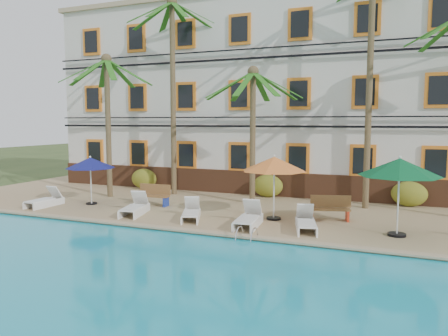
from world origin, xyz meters
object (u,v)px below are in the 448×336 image
at_px(lounger_c, 191,213).
at_px(lounger_d, 248,218).
at_px(pool_ladder, 247,238).
at_px(umbrella_blue, 90,163).
at_px(lounger_b, 135,207).
at_px(umbrella_red, 274,164).
at_px(palm_c, 253,114).
at_px(lounger_e, 306,222).
at_px(palm_d, 371,52).
at_px(lounger_a, 45,200).
at_px(bench_right, 329,208).
at_px(palm_a, 108,104).
at_px(bench_left, 153,195).
at_px(umbrella_green, 400,168).
at_px(palm_b, 173,72).

relative_size(lounger_c, lounger_d, 0.92).
bearing_deg(pool_ladder, umbrella_blue, 161.44).
bearing_deg(pool_ladder, lounger_d, 107.21).
bearing_deg(lounger_b, umbrella_red, 13.04).
bearing_deg(palm_c, lounger_e, -50.72).
xyz_separation_m(palm_d, pool_ladder, (-3.08, -6.54, -6.53)).
relative_size(lounger_a, lounger_e, 0.94).
relative_size(umbrella_red, bench_right, 1.56).
bearing_deg(umbrella_red, palm_d, 49.94).
bearing_deg(lounger_a, palm_a, 71.19).
relative_size(lounger_a, lounger_b, 0.90).
xyz_separation_m(palm_d, lounger_d, (-3.54, -5.07, -6.24)).
bearing_deg(lounger_a, palm_d, 20.70).
height_order(umbrella_red, lounger_b, umbrella_red).
distance_m(lounger_a, lounger_b, 4.59).
bearing_deg(bench_left, lounger_a, -154.83).
relative_size(lounger_b, lounger_d, 1.00).
height_order(lounger_e, bench_left, bench_left).
bearing_deg(lounger_e, palm_c, 129.28).
bearing_deg(umbrella_blue, palm_d, 18.12).
bearing_deg(umbrella_blue, palm_c, 23.61).
relative_size(umbrella_green, pool_ladder, 3.50).
distance_m(palm_b, umbrella_red, 8.36).
xyz_separation_m(palm_b, pool_ladder, (6.25, -6.65, -6.14)).
distance_m(palm_c, palm_d, 5.49).
relative_size(palm_a, umbrella_green, 2.66).
xyz_separation_m(palm_b, bench_right, (8.26, -3.05, -5.67)).
distance_m(palm_c, lounger_a, 9.86).
height_order(umbrella_blue, pool_ladder, umbrella_blue).
relative_size(lounger_a, lounger_d, 0.90).
relative_size(bench_left, pool_ladder, 2.04).
relative_size(bench_left, bench_right, 0.97).
height_order(lounger_b, pool_ladder, lounger_b).
bearing_deg(palm_c, umbrella_green, -30.21).
distance_m(lounger_e, bench_left, 7.42).
bearing_deg(pool_ladder, lounger_a, 170.62).
bearing_deg(bench_left, lounger_c, -34.32).
relative_size(umbrella_red, bench_left, 1.62).
height_order(palm_d, lounger_e, palm_d).
distance_m(bench_left, bench_right, 7.65).
relative_size(palm_a, lounger_e, 3.64).
xyz_separation_m(palm_b, bench_left, (0.62, -3.01, -5.67)).
bearing_deg(lounger_e, pool_ladder, -131.75).
xyz_separation_m(lounger_c, bench_left, (-2.81, 1.92, 0.20)).
distance_m(umbrella_blue, pool_ladder, 8.99).
relative_size(palm_a, palm_d, 0.66).
height_order(umbrella_red, umbrella_green, umbrella_green).
xyz_separation_m(lounger_a, lounger_d, (9.44, -0.17, 0.02)).
distance_m(palm_b, lounger_c, 8.40).
height_order(palm_c, umbrella_green, palm_c).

